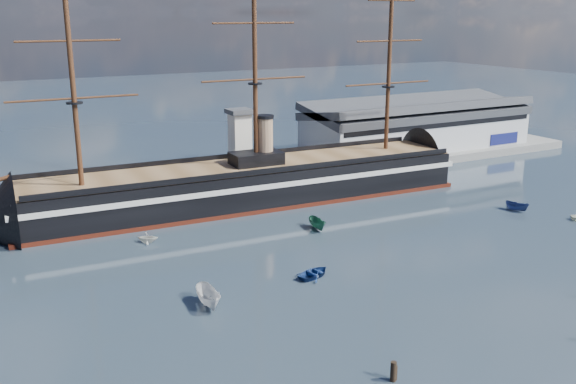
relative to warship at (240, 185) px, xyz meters
name	(u,v)px	position (x,y,z in m)	size (l,w,h in m)	color
ground	(303,230)	(3.10, -20.00, -4.04)	(600.00, 600.00, 0.00)	#273746
quay	(263,179)	(13.10, 16.00, -4.04)	(180.00, 18.00, 2.00)	slate
warehouse	(417,125)	(61.10, 20.00, 3.95)	(63.00, 21.00, 11.60)	#B7BABC
quay_tower	(240,142)	(6.10, 13.00, 5.72)	(5.00, 5.00, 15.00)	silver
warship	(240,185)	(0.00, 0.00, 0.00)	(113.23, 20.30, 53.94)	black
motorboat_a	(209,307)	(-22.79, -40.62, -4.04)	(7.68, 2.82, 3.07)	silver
motorboat_b	(314,277)	(-5.67, -38.70, -4.04)	(3.45, 1.38, 1.61)	navy
motorboat_c	(317,229)	(5.57, -20.87, -4.04)	(6.26, 2.30, 2.50)	#245D45
motorboat_d	(148,242)	(-22.76, -13.05, -4.04)	(5.48, 2.38, 2.01)	silver
motorboat_f	(516,211)	(45.19, -29.77, -4.04)	(5.49, 2.01, 2.20)	navy
piling_near_left	(393,381)	(-12.47, -66.18, -4.04)	(0.64, 0.64, 2.92)	black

